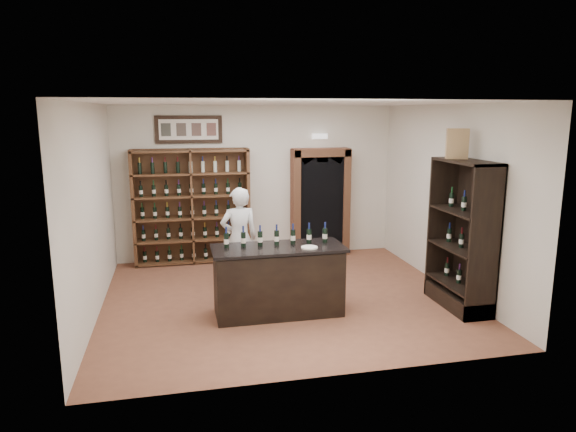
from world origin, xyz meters
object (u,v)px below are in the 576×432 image
at_px(wine_shelf, 192,206).
at_px(shopkeeper, 239,238).
at_px(wine_crate, 457,144).
at_px(tasting_counter, 278,281).
at_px(counter_bottle_0, 226,240).
at_px(side_cabinet, 462,258).

height_order(wine_shelf, shopkeeper, wine_shelf).
bearing_deg(wine_crate, tasting_counter, -159.63).
relative_size(wine_shelf, shopkeeper, 1.30).
xyz_separation_m(counter_bottle_0, wine_crate, (3.37, -0.19, 1.31)).
height_order(shopkeeper, wine_crate, wine_crate).
bearing_deg(tasting_counter, wine_shelf, 110.56).
distance_m(wine_shelf, counter_bottle_0, 2.85).
relative_size(tasting_counter, side_cabinet, 0.85).
distance_m(wine_shelf, tasting_counter, 3.19).
distance_m(counter_bottle_0, shopkeeper, 1.19).
relative_size(side_cabinet, wine_crate, 5.01).
distance_m(counter_bottle_0, wine_crate, 3.62).
xyz_separation_m(wine_shelf, counter_bottle_0, (0.38, -2.82, 0.01)).
xyz_separation_m(wine_shelf, wine_crate, (3.75, -3.01, 1.32)).
bearing_deg(shopkeeper, wine_shelf, -72.83).
bearing_deg(wine_shelf, wine_crate, -38.74).
height_order(tasting_counter, shopkeeper, shopkeeper).
height_order(counter_bottle_0, shopkeeper, shopkeeper).
relative_size(tasting_counter, counter_bottle_0, 6.27).
height_order(side_cabinet, wine_crate, wine_crate).
distance_m(tasting_counter, side_cabinet, 2.75).
relative_size(wine_shelf, side_cabinet, 1.00).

